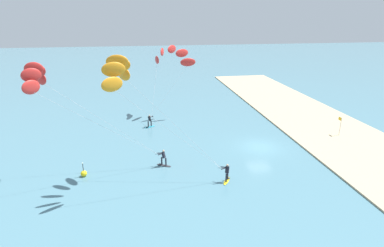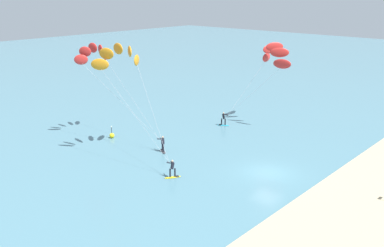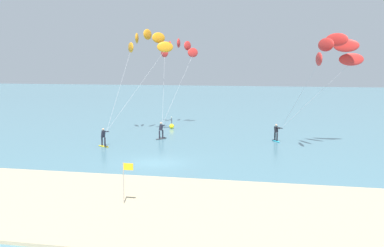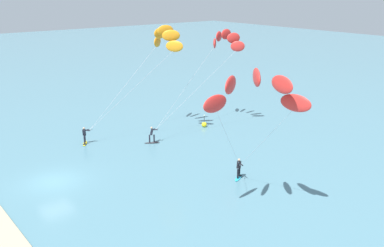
% 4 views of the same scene
% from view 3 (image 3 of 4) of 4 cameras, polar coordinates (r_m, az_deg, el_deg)
% --- Properties ---
extents(ground_plane, '(240.00, 240.00, 0.00)m').
position_cam_3_polar(ground_plane, '(35.11, -4.50, -4.87)').
color(ground_plane, slate).
extents(sand_strip, '(80.00, 11.94, 0.16)m').
position_cam_3_polar(sand_strip, '(25.52, -11.43, -9.53)').
color(sand_strip, tan).
rests_on(sand_strip, ground).
extents(kitesurfer_nearshore, '(8.01, 7.45, 9.95)m').
position_cam_3_polar(kitesurfer_nearshore, '(41.31, 17.01, 8.28)').
color(kitesurfer_nearshore, '#23ADD1').
rests_on(kitesurfer_nearshore, ground).
extents(kitesurfer_mid_water, '(5.43, 10.39, 10.99)m').
position_cam_3_polar(kitesurfer_mid_water, '(49.26, -5.65, 9.63)').
color(kitesurfer_mid_water, yellow).
rests_on(kitesurfer_mid_water, ground).
extents(kitesurfer_far_out, '(4.63, 11.64, 10.35)m').
position_cam_3_polar(kitesurfer_far_out, '(54.98, -1.74, 8.83)').
color(kitesurfer_far_out, '#333338').
rests_on(kitesurfer_far_out, ground).
extents(marker_buoy, '(0.56, 0.56, 1.38)m').
position_cam_3_polar(marker_buoy, '(53.30, -2.51, -0.31)').
color(marker_buoy, yellow).
rests_on(marker_buoy, ground).
extents(beach_flag, '(0.56, 0.05, 2.20)m').
position_cam_3_polar(beach_flag, '(24.48, -8.10, -6.25)').
color(beach_flag, gray).
rests_on(beach_flag, sand_strip).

